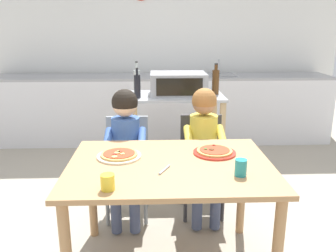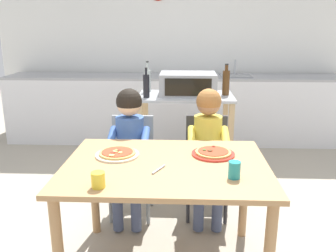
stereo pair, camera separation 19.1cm
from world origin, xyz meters
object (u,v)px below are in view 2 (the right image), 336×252
Objects in this scene: bottle_brown_beer at (146,86)px; drinking_cup_teal at (234,170)px; dining_table at (166,178)px; drinking_cup_yellow at (98,180)px; serving_spoon at (159,169)px; pizza_plate_red_rimmed at (213,153)px; bottle_squat_spirits at (148,80)px; child_in_blue_striped_shirt at (129,138)px; bottle_dark_olive_oil at (226,82)px; dining_chair_left at (132,158)px; pizza_plate_cream at (117,154)px; child_in_yellow_shirt at (208,139)px; kitchen_island_cart at (185,124)px; toaster_oven at (188,84)px; dining_chair_right at (206,158)px.

bottle_brown_beer is 1.64m from drinking_cup_teal.
dining_table is 0.50m from drinking_cup_yellow.
pizza_plate_red_rimmed is at bearing 38.85° from serving_spoon.
bottle_squat_spirits is 2.22× the size of serving_spoon.
child_in_blue_striped_shirt reaches higher than dining_table.
bottle_dark_olive_oil is 1.23m from child_in_blue_striped_shirt.
dining_chair_left is (-0.32, 0.73, -0.15)m from dining_table.
pizza_plate_cream is 0.77m from drinking_cup_teal.
child_in_yellow_shirt is (0.57, -0.97, -0.31)m from bottle_squat_spirits.
child_in_yellow_shirt reaches higher than kitchen_island_cart.
bottle_dark_olive_oil reaches higher than dining_table.
toaster_oven is 3.86× the size of serving_spoon.
serving_spoon is (0.30, 0.24, -0.04)m from drinking_cup_yellow.
dining_table is at bearing -109.45° from bottle_dark_olive_oil.
child_in_yellow_shirt is 11.03× the size of drinking_cup_teal.
kitchen_island_cart reaches higher than dining_table.
kitchen_island_cart is 1.15× the size of dining_chair_right.
kitchen_island_cart is 0.88× the size of child_in_yellow_shirt.
dining_chair_left is 2.89× the size of pizza_plate_cream.
bottle_brown_beer is at bearing -158.96° from toaster_oven.
bottle_brown_beer is 0.23× the size of dining_table.
bottle_dark_olive_oil is at bearing 72.89° from dining_chair_right.
dining_chair_right is at bearing -44.91° from bottle_brown_beer.
dining_chair_right is (-0.22, -0.70, -0.53)m from bottle_dark_olive_oil.
drinking_cup_teal is (0.09, -0.83, 0.10)m from child_in_yellow_shirt.
child_in_yellow_shirt is at bearing 89.98° from pizza_plate_red_rimmed.
bottle_brown_beer is (-0.37, -0.14, 0.41)m from kitchen_island_cart.
bottle_brown_beer is 0.75m from child_in_blue_striped_shirt.
serving_spoon is at bearing -82.35° from bottle_squat_spirits.
kitchen_island_cart reaches higher than drinking_cup_teal.
toaster_oven is 1.50m from dining_table.
toaster_oven is at bearing 70.89° from pizza_plate_cream.
drinking_cup_teal is (0.09, -0.95, 0.30)m from dining_chair_right.
dining_chair_right is 2.89× the size of pizza_plate_cream.
bottle_brown_beer reaches higher than serving_spoon.
pizza_plate_red_rimmed is at bearing -83.19° from toaster_oven.
child_in_blue_striped_shirt is 0.50m from pizza_plate_cream.
toaster_oven is at bearing 33.01° from kitchen_island_cart.
toaster_oven is at bearing 96.81° from pizza_plate_red_rimmed.
kitchen_island_cart is at bearing -146.99° from toaster_oven.
kitchen_island_cart is 3.35× the size of pizza_plate_red_rimmed.
child_in_yellow_shirt is 12.64× the size of drinking_cup_yellow.
bottle_dark_olive_oil is 0.29× the size of child_in_blue_striped_shirt.
kitchen_island_cart is at bearing 71.48° from pizza_plate_cream.
kitchen_island_cart is 2.99× the size of bottle_squat_spirits.
dining_table is at bearing -80.58° from bottle_squat_spirits.
dining_chair_left is 0.77× the size of child_in_blue_striped_shirt.
dining_chair_right is 5.79× the size of serving_spoon.
drinking_cup_teal is (0.63, -1.50, -0.21)m from bottle_brown_beer.
kitchen_island_cart is 1.56m from serving_spoon.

